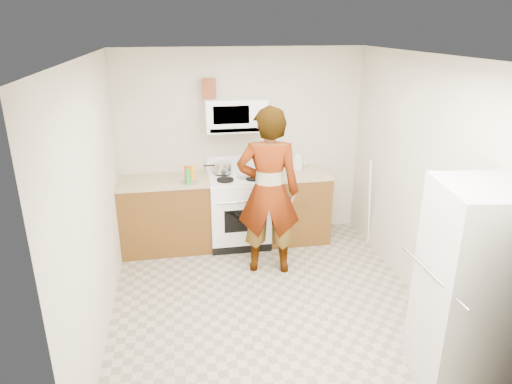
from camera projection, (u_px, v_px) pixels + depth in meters
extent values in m
plane|color=gray|center=(268.00, 303.00, 4.79)|extent=(3.60, 3.60, 0.00)
cube|color=beige|center=(242.00, 146.00, 6.01)|extent=(3.20, 0.02, 2.50)
cube|color=beige|center=(423.00, 182.00, 4.62)|extent=(0.02, 3.60, 2.50)
cube|color=brown|center=(166.00, 216.00, 5.84)|extent=(1.12, 0.62, 0.90)
cube|color=tan|center=(163.00, 181.00, 5.68)|extent=(1.14, 0.64, 0.03)
cube|color=brown|center=(296.00, 207.00, 6.12)|extent=(0.80, 0.62, 0.90)
cube|color=tan|center=(297.00, 174.00, 5.96)|extent=(0.82, 0.64, 0.03)
cube|color=white|center=(239.00, 211.00, 5.98)|extent=(0.76, 0.65, 0.90)
cube|color=white|center=(238.00, 178.00, 5.82)|extent=(0.76, 0.62, 0.03)
cube|color=white|center=(235.00, 163.00, 6.04)|extent=(0.76, 0.08, 0.20)
cube|color=white|center=(236.00, 114.00, 5.67)|extent=(0.76, 0.38, 0.40)
imported|color=tan|center=(268.00, 192.00, 5.14)|extent=(0.79, 0.60, 1.96)
cube|color=silver|center=(474.00, 290.00, 3.48)|extent=(0.80, 0.80, 1.70)
cylinder|color=silver|center=(297.00, 162.00, 6.07)|extent=(0.17, 0.17, 0.18)
cube|color=brown|center=(209.00, 89.00, 5.53)|extent=(0.18, 0.18, 0.24)
cylinder|color=silver|center=(223.00, 168.00, 5.87)|extent=(0.28, 0.28, 0.12)
cube|color=white|center=(248.00, 175.00, 5.78)|extent=(0.29, 0.23, 0.05)
cylinder|color=red|center=(187.00, 175.00, 5.53)|extent=(0.08, 0.08, 0.21)
cylinder|color=orange|center=(193.00, 172.00, 5.66)|extent=(0.08, 0.08, 0.18)
cylinder|color=green|center=(188.00, 177.00, 5.49)|extent=(0.07, 0.07, 0.19)
cylinder|color=silver|center=(190.00, 182.00, 5.57)|extent=(0.26, 0.26, 0.01)
cylinder|color=white|center=(370.00, 204.00, 5.81)|extent=(0.18, 0.21, 1.20)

